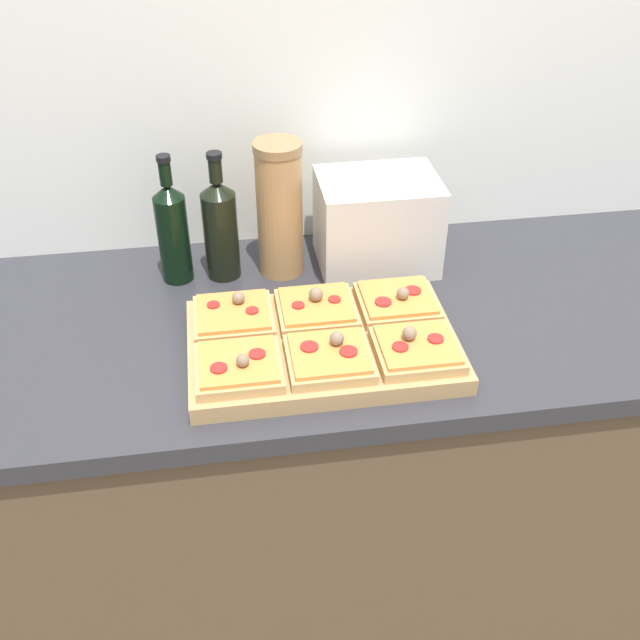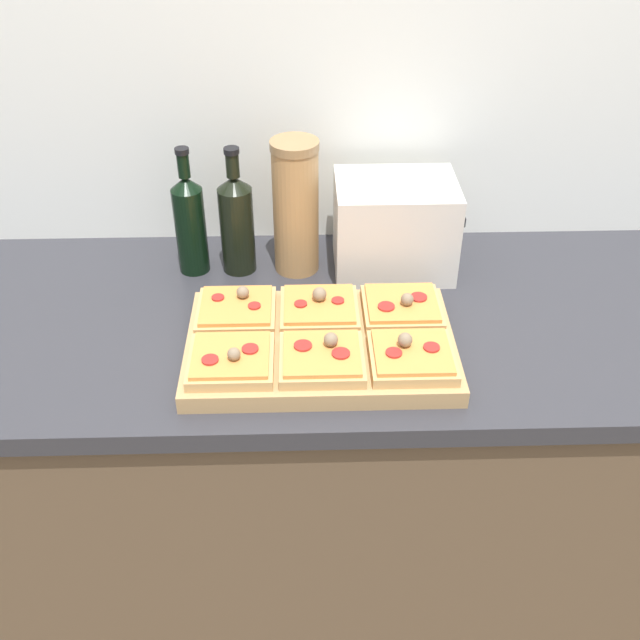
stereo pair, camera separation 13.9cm
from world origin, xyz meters
name	(u,v)px [view 2 (the right image)]	position (x,y,z in m)	size (l,w,h in m)	color
wall_back	(325,87)	(0.00, 0.67, 1.25)	(6.00, 0.06, 2.50)	silver
kitchen_counter	(329,470)	(0.00, 0.32, 0.46)	(2.63, 0.67, 0.91)	brown
cutting_board	(320,346)	(-0.02, 0.20, 0.93)	(0.50, 0.32, 0.03)	tan
pizza_slice_back_left	(237,310)	(-0.18, 0.27, 0.96)	(0.15, 0.14, 0.05)	tan
pizza_slice_back_center	(319,308)	(-0.02, 0.27, 0.96)	(0.15, 0.14, 0.06)	tan
pizza_slice_back_right	(402,307)	(0.13, 0.27, 0.96)	(0.15, 0.14, 0.05)	tan
pizza_slice_front_left	(231,360)	(-0.18, 0.12, 0.96)	(0.15, 0.14, 0.05)	tan
pizza_slice_front_center	(322,358)	(-0.02, 0.12, 0.96)	(0.15, 0.14, 0.05)	tan
pizza_slice_front_right	(412,356)	(0.13, 0.12, 0.96)	(0.15, 0.14, 0.05)	tan
olive_oil_bottle	(190,222)	(-0.29, 0.50, 1.02)	(0.07, 0.07, 0.28)	black
wine_bottle	(237,222)	(-0.19, 0.50, 1.02)	(0.07, 0.07, 0.28)	black
grain_jar_tall	(296,207)	(-0.07, 0.50, 1.06)	(0.10, 0.10, 0.29)	#AD7F4C
toaster_oven	(394,226)	(0.14, 0.50, 1.01)	(0.28, 0.19, 0.20)	beige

